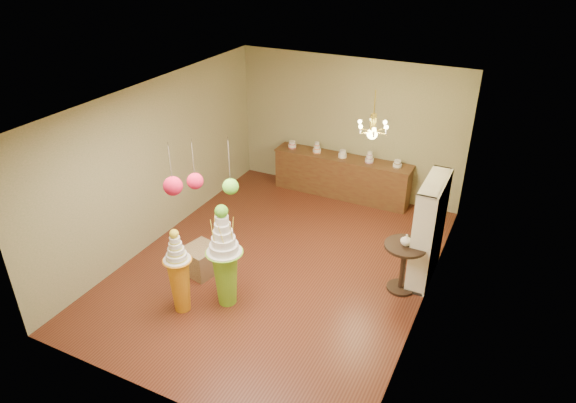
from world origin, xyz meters
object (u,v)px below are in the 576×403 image
at_px(pedestal_orange, 179,278).
at_px(sideboard, 341,176).
at_px(round_table, 404,261).
at_px(pedestal_green, 225,264).

relative_size(pedestal_orange, sideboard, 0.48).
relative_size(sideboard, round_table, 3.51).
relative_size(pedestal_green, pedestal_orange, 1.22).
relative_size(pedestal_green, round_table, 2.03).
distance_m(pedestal_green, round_table, 2.85).
height_order(pedestal_orange, sideboard, pedestal_orange).
bearing_deg(sideboard, pedestal_orange, -100.01).
distance_m(pedestal_orange, sideboard, 4.78).
bearing_deg(pedestal_orange, sideboard, 79.99).
height_order(pedestal_green, pedestal_orange, pedestal_green).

